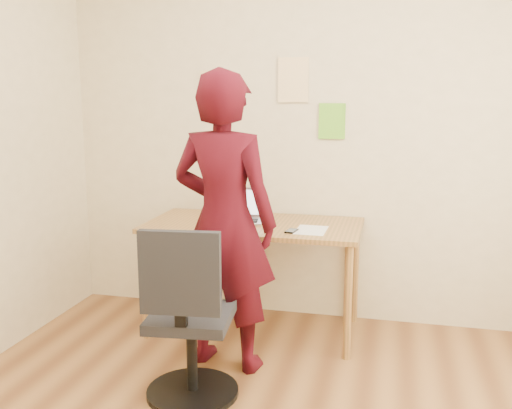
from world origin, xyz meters
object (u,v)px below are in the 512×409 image
(phone, at_px, (291,231))
(person, at_px, (224,222))
(laptop, at_px, (241,214))
(desk, at_px, (254,236))
(office_chair, at_px, (188,327))

(phone, xyz_separation_m, person, (-0.33, -0.35, 0.11))
(person, bearing_deg, laptop, -75.73)
(laptop, bearing_deg, phone, -39.34)
(desk, distance_m, person, 0.56)
(office_chair, height_order, person, person)
(desk, distance_m, phone, 0.35)
(laptop, relative_size, phone, 2.76)
(person, bearing_deg, phone, -124.64)
(desk, bearing_deg, person, -94.69)
(desk, bearing_deg, phone, -31.71)
(laptop, height_order, phone, laptop)
(desk, bearing_deg, laptop, 152.46)
(phone, xyz_separation_m, office_chair, (-0.39, -0.80, -0.34))
(desk, height_order, office_chair, office_chair)
(phone, relative_size, office_chair, 0.13)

